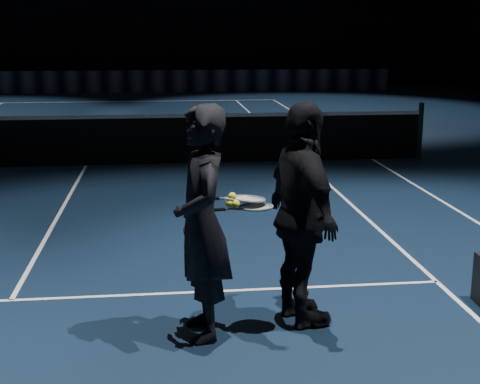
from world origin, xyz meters
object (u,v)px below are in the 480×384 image
object	(u,v)px
player_a	(202,224)
player_b	(302,216)
racket_upper	(249,199)
racket_lower	(256,207)
tennis_balls	(233,201)

from	to	relation	value
player_a	player_b	xyz separation A→B (m)	(0.84, 0.14, 0.00)
racket_upper	player_b	bearing A→B (deg)	-9.08
racket_lower	racket_upper	world-z (taller)	racket_upper
player_b	racket_lower	size ratio (longest dim) A/B	2.78
player_a	racket_upper	xyz separation A→B (m)	(0.39, 0.10, 0.16)
racket_lower	tennis_balls	distance (m)	0.20
racket_upper	player_a	bearing A→B (deg)	-178.29
player_a	tennis_balls	distance (m)	0.30
player_b	racket_lower	bearing A→B (deg)	86.16
racket_upper	tennis_balls	xyz separation A→B (m)	(-0.14, -0.06, -0.00)
player_b	tennis_balls	world-z (taller)	player_b
player_a	player_b	world-z (taller)	same
player_a	racket_upper	world-z (taller)	player_a
player_b	tennis_balls	xyz separation A→B (m)	(-0.59, -0.09, 0.16)
racket_lower	tennis_balls	size ratio (longest dim) A/B	5.67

